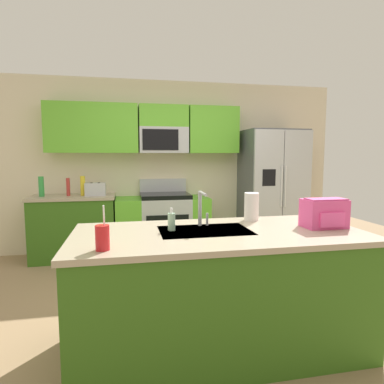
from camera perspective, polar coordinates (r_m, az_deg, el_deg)
ground_plane at (r=3.42m, az=2.49°, el=-18.89°), size 9.00×9.00×0.00m
kitchen_wall_unit at (r=5.13m, az=-4.60°, el=6.47°), size 5.20×0.43×2.60m
back_counter at (r=4.97m, az=-19.81°, el=-5.74°), size 1.15×0.63×0.90m
range_oven at (r=4.94m, az=-5.11°, el=-5.55°), size 1.36×0.61×1.10m
refrigerator at (r=5.26m, az=13.76°, el=0.33°), size 0.90×0.76×1.85m
island_counter at (r=2.59m, az=4.70°, el=-16.46°), size 2.15×0.99×0.90m
toaster at (r=4.80m, az=-16.46°, el=0.48°), size 0.28×0.16×0.18m
pepper_mill at (r=4.89m, az=-20.76°, el=0.83°), size 0.05×0.05×0.25m
bottle_green at (r=4.94m, az=-24.76°, el=0.87°), size 0.07×0.07×0.28m
bottle_yellow at (r=4.85m, az=-18.48°, el=1.03°), size 0.07×0.07×0.28m
sink_faucet at (r=2.58m, az=1.65°, el=-2.35°), size 0.09×0.21×0.28m
drink_cup_red at (r=2.02m, az=-15.33°, el=-7.64°), size 0.08×0.08×0.27m
soap_dispenser at (r=2.47m, az=-3.59°, el=-5.13°), size 0.06×0.06×0.17m
paper_towel_roll at (r=2.88m, az=10.31°, el=-2.52°), size 0.12×0.12×0.24m
backpack at (r=2.76m, az=22.05°, el=-3.34°), size 0.32×0.22×0.23m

